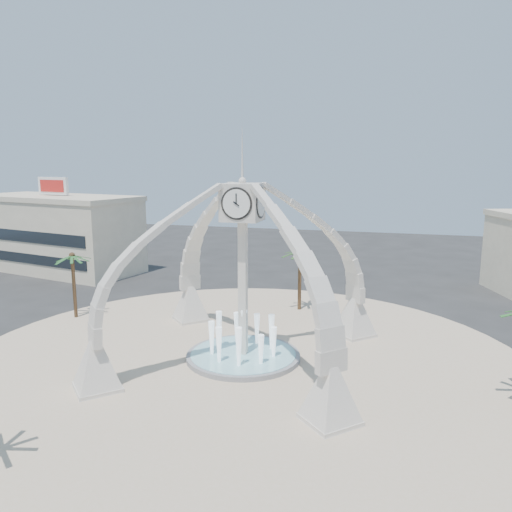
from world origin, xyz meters
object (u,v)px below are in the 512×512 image
(clock_tower, at_px, (243,269))
(fountain, at_px, (243,355))
(palm_west, at_px, (72,256))
(palm_north, at_px, (300,251))

(clock_tower, height_order, fountain, clock_tower)
(palm_west, xyz_separation_m, palm_north, (18.73, 7.93, 0.05))
(clock_tower, xyz_separation_m, fountain, (0.00, 0.00, -6.20))
(clock_tower, distance_m, palm_north, 13.06)
(clock_tower, xyz_separation_m, palm_west, (-17.29, 5.02, -0.92))
(clock_tower, bearing_deg, fountain, 90.00)
(clock_tower, height_order, palm_north, clock_tower)
(palm_west, height_order, palm_north, palm_north)
(clock_tower, relative_size, palm_west, 2.85)
(clock_tower, distance_m, fountain, 6.20)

